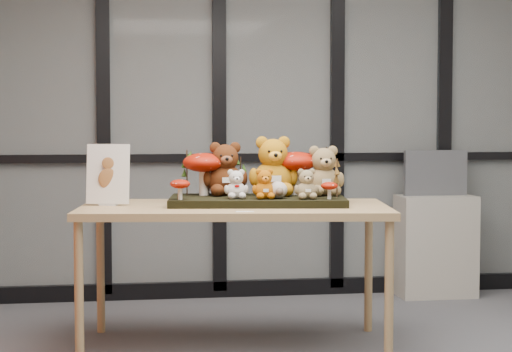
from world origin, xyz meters
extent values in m
plane|color=#B1AFA7|center=(0.00, 2.50, 1.40)|extent=(5.00, 0.00, 5.00)
cube|color=#2D383F|center=(0.00, 2.47, 1.40)|extent=(4.90, 0.02, 2.70)
cube|color=black|center=(0.00, 2.47, 0.06)|extent=(4.90, 0.06, 0.12)
cube|color=black|center=(0.00, 2.47, 1.05)|extent=(4.90, 0.06, 0.06)
cube|color=black|center=(-1.30, 2.47, 1.40)|extent=(0.10, 0.06, 2.70)
cube|color=black|center=(-0.45, 2.47, 1.40)|extent=(0.10, 0.06, 2.70)
cube|color=black|center=(0.45, 2.47, 1.40)|extent=(0.10, 0.06, 2.70)
cube|color=black|center=(1.30, 2.47, 1.40)|extent=(0.10, 0.06, 2.70)
cube|color=tan|center=(-0.53, 0.94, 0.82)|extent=(1.89, 1.12, 0.04)
cylinder|color=tan|center=(-1.42, 0.66, 0.40)|extent=(0.05, 0.05, 0.79)
cylinder|color=tan|center=(-1.32, 1.45, 0.40)|extent=(0.05, 0.05, 0.79)
cylinder|color=tan|center=(0.25, 0.44, 0.40)|extent=(0.05, 0.05, 0.79)
cylinder|color=tan|center=(0.36, 1.23, 0.40)|extent=(0.05, 0.05, 0.79)
cube|color=black|center=(-0.39, 0.99, 0.86)|extent=(1.09, 0.64, 0.04)
cube|color=silver|center=(-1.26, 1.06, 0.84)|extent=(0.11, 0.08, 0.01)
cube|color=white|center=(-1.26, 1.06, 1.02)|extent=(0.26, 0.11, 0.35)
ellipsoid|color=brown|center=(-1.26, 1.06, 0.99)|extent=(0.11, 0.01, 0.13)
ellipsoid|color=brown|center=(-1.26, 1.06, 1.09)|extent=(0.07, 0.01, 0.07)
cube|color=white|center=(-0.53, 0.58, 0.84)|extent=(0.10, 0.03, 0.00)
cube|color=#A09A8E|center=(1.17, 2.26, 0.38)|extent=(0.57, 0.33, 0.76)
cube|color=#505359|center=(1.17, 2.28, 0.93)|extent=(0.48, 0.05, 0.34)
cube|color=black|center=(1.17, 2.26, 0.93)|extent=(0.42, 0.00, 0.28)
camera|label=1|loc=(-1.23, -4.39, 1.36)|focal=65.00mm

